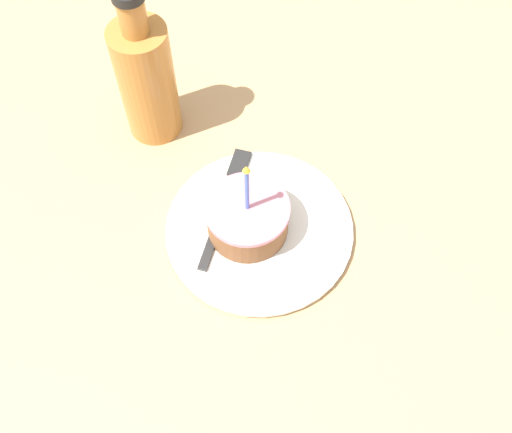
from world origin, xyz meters
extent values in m
cube|color=tan|center=(0.00, 0.00, -0.02)|extent=(2.40, 2.40, 0.04)
cylinder|color=white|center=(0.00, -0.02, 0.01)|extent=(0.23, 0.23, 0.01)
cylinder|color=white|center=(0.00, -0.02, 0.01)|extent=(0.25, 0.25, 0.00)
cylinder|color=brown|center=(-0.01, -0.02, 0.03)|extent=(0.11, 0.11, 0.05)
cylinder|color=#D17A8C|center=(-0.01, -0.02, 0.06)|extent=(0.11, 0.11, 0.01)
cylinder|color=#4C72E0|center=(-0.01, -0.02, 0.10)|extent=(0.01, 0.01, 0.08)
cone|color=yellow|center=(-0.01, -0.02, 0.15)|extent=(0.01, 0.01, 0.01)
cube|color=#262626|center=(-0.05, -0.02, 0.01)|extent=(0.03, 0.15, 0.01)
cube|color=#262626|center=(-0.04, 0.07, 0.01)|extent=(0.03, 0.05, 0.01)
cylinder|color=#B27233|center=(-0.18, 0.14, 0.09)|extent=(0.08, 0.08, 0.18)
cylinder|color=#B27233|center=(-0.18, 0.14, 0.20)|extent=(0.03, 0.03, 0.05)
camera|label=1|loc=(0.05, -0.40, 0.69)|focal=42.00mm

